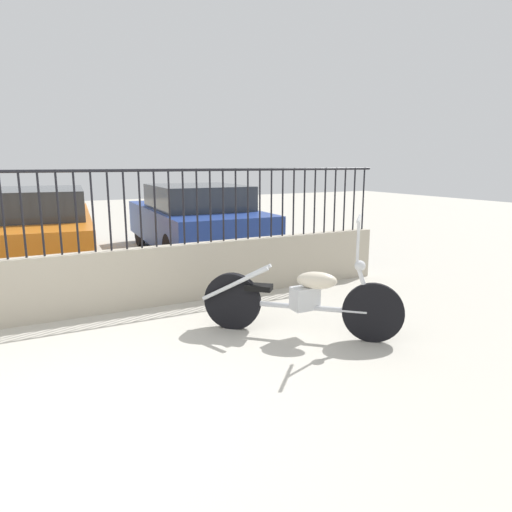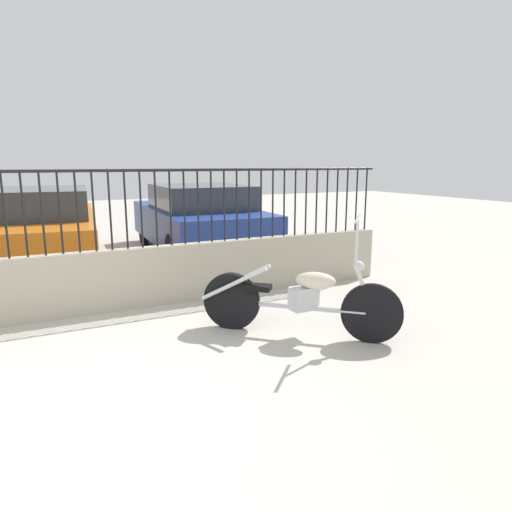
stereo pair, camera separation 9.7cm
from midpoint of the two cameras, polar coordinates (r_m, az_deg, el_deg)
name	(u,v)px [view 2 (the right image)]	position (r m, az deg, el deg)	size (l,w,h in m)	color
ground_plane	(56,423)	(3.69, -22.96, -18.63)	(40.00, 40.00, 0.00)	#B7B2A5
low_wall	(40,288)	(5.81, -24.92, -3.69)	(9.61, 0.18, 0.76)	#B2A893
fence_railing	(32,201)	(5.65, -25.79, 6.20)	(9.61, 0.04, 0.97)	black
motorcycle_silver	(291,298)	(4.85, 4.93, -5.26)	(1.65, 1.53, 1.28)	black
car_orange	(38,228)	(8.67, -25.36, 3.18)	(2.29, 4.62, 1.38)	black
car_blue	(199,219)	(9.18, -6.86, 4.62)	(2.02, 4.31, 1.38)	black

